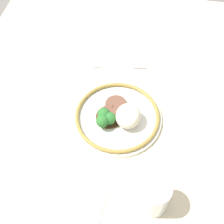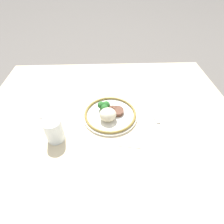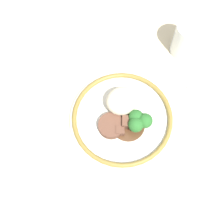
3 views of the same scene
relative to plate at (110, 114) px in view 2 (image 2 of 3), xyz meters
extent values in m
plane|color=#5B5651|center=(0.00, 0.05, -0.06)|extent=(8.00, 8.00, 0.00)
cube|color=beige|center=(0.00, 0.05, -0.04)|extent=(1.30, 1.16, 0.04)
cube|color=white|center=(-0.23, -0.04, -0.02)|extent=(0.13, 0.12, 0.00)
cylinder|color=silver|center=(0.00, 0.00, -0.01)|extent=(0.27, 0.27, 0.01)
torus|color=olive|center=(0.00, 0.00, 0.00)|extent=(0.25, 0.25, 0.01)
ellipsoid|color=beige|center=(0.01, 0.03, 0.02)|extent=(0.08, 0.07, 0.06)
cylinder|color=brown|center=(-0.04, -0.01, 0.00)|extent=(0.07, 0.07, 0.02)
cylinder|color=#51331E|center=(0.00, -0.03, -0.01)|extent=(0.08, 0.08, 0.00)
cube|color=brown|center=(-0.02, -0.03, 0.00)|extent=(0.03, 0.03, 0.02)
cube|color=brown|center=(0.01, -0.02, 0.00)|extent=(0.03, 0.03, 0.02)
cube|color=brown|center=(0.00, -0.02, 0.01)|extent=(0.04, 0.04, 0.03)
cube|color=brown|center=(0.01, -0.02, 0.01)|extent=(0.03, 0.03, 0.03)
cylinder|color=#568442|center=(0.02, -0.02, 0.00)|extent=(0.01, 0.01, 0.01)
sphere|color=#286628|center=(0.02, -0.02, 0.02)|extent=(0.04, 0.04, 0.04)
cylinder|color=#568442|center=(0.04, -0.04, 0.00)|extent=(0.01, 0.01, 0.02)
sphere|color=#286628|center=(0.04, -0.04, 0.02)|extent=(0.04, 0.04, 0.04)
cylinder|color=#568442|center=(0.02, -0.04, 0.00)|extent=(0.01, 0.01, 0.02)
sphere|color=#286628|center=(0.02, -0.04, 0.02)|extent=(0.04, 0.04, 0.04)
cylinder|color=yellow|center=(0.24, 0.13, 0.02)|extent=(0.07, 0.07, 0.09)
cylinder|color=white|center=(0.24, 0.13, 0.03)|extent=(0.08, 0.08, 0.11)
cube|color=#B7B7BC|center=(-0.21, -0.07, -0.02)|extent=(0.03, 0.11, 0.00)
cube|color=#B7B7BC|center=(-0.23, 0.03, -0.02)|extent=(0.03, 0.07, 0.00)
cube|color=#B7B7BC|center=(-0.07, 0.18, -0.02)|extent=(0.12, 0.03, 0.00)
cube|color=#B7B7BC|center=(0.03, 0.16, -0.02)|extent=(0.09, 0.03, 0.00)
cube|color=#B7B7BC|center=(0.24, 0.01, -0.02)|extent=(0.10, 0.02, 0.00)
ellipsoid|color=#B7B7BC|center=(0.32, 0.00, -0.02)|extent=(0.06, 0.03, 0.01)
camera|label=1|loc=(0.52, 0.08, 0.77)|focal=50.00mm
camera|label=2|loc=(0.01, 0.62, 0.59)|focal=28.00mm
camera|label=3|loc=(-0.13, -0.25, 0.73)|focal=50.00mm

